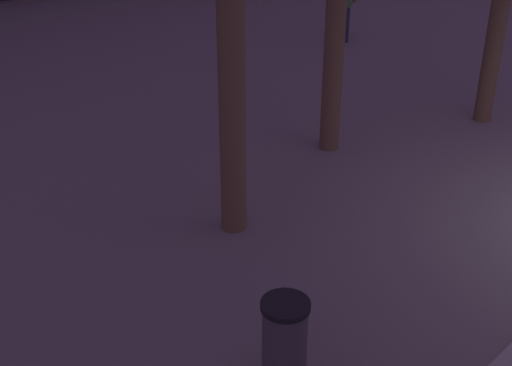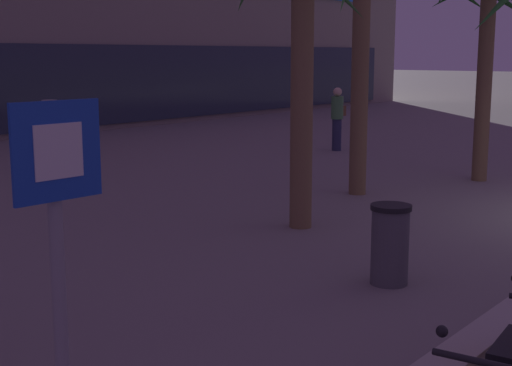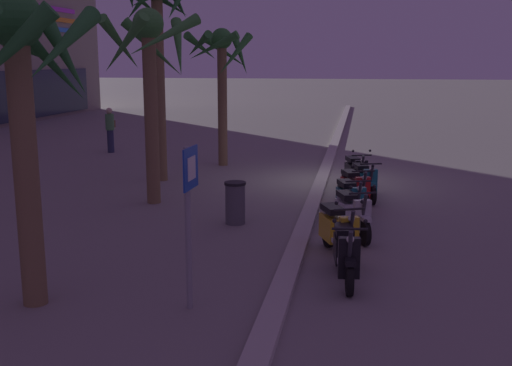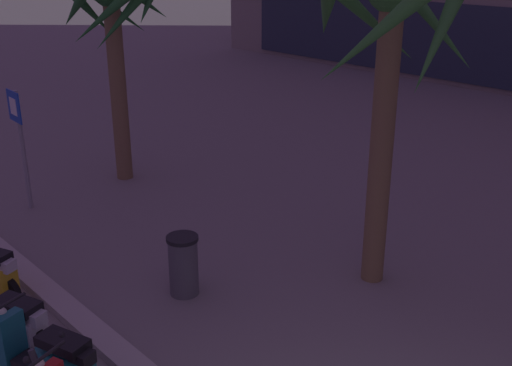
% 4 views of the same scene
% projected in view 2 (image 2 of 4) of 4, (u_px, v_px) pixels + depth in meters
% --- Properties ---
extents(crossing_sign, '(0.60, 0.13, 2.40)m').
position_uv_depth(crossing_sign, '(59.00, 247.00, 4.43)').
color(crossing_sign, '#939399').
rests_on(crossing_sign, ground).
extents(palm_tree_by_mall_entrance, '(2.48, 2.42, 4.64)m').
position_uv_depth(palm_tree_by_mall_entrance, '(485.00, 12.00, 14.92)').
color(palm_tree_by_mall_entrance, olive).
rests_on(palm_tree_by_mall_entrance, ground).
extents(pedestrian_by_palm_tree, '(0.46, 0.34, 1.76)m').
position_uv_depth(pedestrian_by_palm_tree, '(337.00, 117.00, 20.15)').
color(pedestrian_by_palm_tree, '#2D3351').
rests_on(pedestrian_by_palm_tree, ground).
extents(litter_bin, '(0.48, 0.48, 0.95)m').
position_uv_depth(litter_bin, '(390.00, 244.00, 8.46)').
color(litter_bin, '#56565B').
rests_on(litter_bin, ground).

